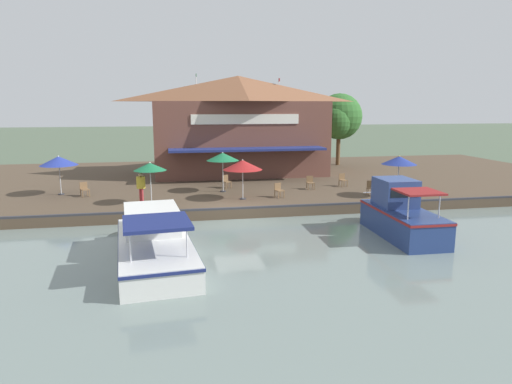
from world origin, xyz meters
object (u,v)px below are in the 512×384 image
object	(u,v)px
waterfront_restaurant	(238,124)
patio_umbrella_mid_patio_right	(59,161)
cafe_chair_facing_river	(310,182)
motorboat_outer_channel	(397,214)
patio_umbrella_back_row	(150,167)
cafe_chair_under_first_umbrella	(226,181)
cafe_chair_mid_patio	(279,189)
cafe_chair_beside_entrance	(371,187)
motorboat_mid_row	(153,239)
cafe_chair_far_corner_seat	(84,188)
tree_downstream_bank	(338,118)
person_at_quay_edge	(141,184)
patio_umbrella_near_quay_edge	(223,157)
patio_umbrella_by_entrance	(399,160)
cafe_chair_back_row_seat	(343,179)
patio_umbrella_far_corner	(243,165)

from	to	relation	value
waterfront_restaurant	patio_umbrella_mid_patio_right	xyz separation A→B (m)	(7.09, -12.01, -1.80)
waterfront_restaurant	cafe_chair_facing_river	distance (m)	9.46
motorboat_outer_channel	patio_umbrella_back_row	bearing A→B (deg)	-118.55
cafe_chair_under_first_umbrella	cafe_chair_mid_patio	distance (m)	4.55
cafe_chair_beside_entrance	motorboat_outer_channel	bearing A→B (deg)	-14.29
waterfront_restaurant	motorboat_mid_row	bearing A→B (deg)	-18.69
cafe_chair_far_corner_seat	tree_downstream_bank	world-z (taller)	tree_downstream_bank
cafe_chair_facing_river	patio_umbrella_mid_patio_right	bearing A→B (deg)	-93.79
patio_umbrella_back_row	cafe_chair_mid_patio	world-z (taller)	patio_umbrella_back_row
cafe_chair_under_first_umbrella	person_at_quay_edge	size ratio (longest dim) A/B	0.50
patio_umbrella_near_quay_edge	cafe_chair_under_first_umbrella	bearing A→B (deg)	164.54
cafe_chair_beside_entrance	cafe_chair_mid_patio	distance (m)	5.69
cafe_chair_under_first_umbrella	patio_umbrella_mid_patio_right	bearing A→B (deg)	-87.64
patio_umbrella_by_entrance	cafe_chair_beside_entrance	xyz separation A→B (m)	(-0.81, -1.34, -1.69)
cafe_chair_mid_patio	motorboat_outer_channel	size ratio (longest dim) A/B	0.14
cafe_chair_back_row_seat	cafe_chair_far_corner_seat	bearing A→B (deg)	-88.56
patio_umbrella_near_quay_edge	cafe_chair_under_first_umbrella	size ratio (longest dim) A/B	2.95
patio_umbrella_back_row	motorboat_mid_row	distance (m)	7.69
cafe_chair_far_corner_seat	motorboat_mid_row	size ratio (longest dim) A/B	0.10
person_at_quay_edge	cafe_chair_back_row_seat	bearing A→B (deg)	102.52
cafe_chair_beside_entrance	cafe_chair_under_first_umbrella	xyz separation A→B (m)	(-3.91, -8.36, 0.00)
patio_umbrella_near_quay_edge	cafe_chair_far_corner_seat	xyz separation A→B (m)	(-0.07, -8.31, -1.74)
waterfront_restaurant	cafe_chair_under_first_umbrella	distance (m)	7.71
patio_umbrella_near_quay_edge	cafe_chair_facing_river	size ratio (longest dim) A/B	2.95
person_at_quay_edge	patio_umbrella_near_quay_edge	bearing A→B (deg)	116.32
patio_umbrella_back_row	cafe_chair_facing_river	size ratio (longest dim) A/B	2.74
motorboat_outer_channel	waterfront_restaurant	bearing A→B (deg)	-163.93
cafe_chair_facing_river	patio_umbrella_by_entrance	bearing A→B (deg)	53.38
patio_umbrella_near_quay_edge	person_at_quay_edge	distance (m)	5.54
motorboat_mid_row	tree_downstream_bank	world-z (taller)	tree_downstream_bank
patio_umbrella_far_corner	tree_downstream_bank	world-z (taller)	tree_downstream_bank
patio_umbrella_near_quay_edge	patio_umbrella_far_corner	xyz separation A→B (m)	(2.51, 0.86, -0.21)
patio_umbrella_far_corner	cafe_chair_mid_patio	bearing A→B (deg)	93.30
tree_downstream_bank	cafe_chair_mid_patio	bearing A→B (deg)	-32.91
patio_umbrella_back_row	cafe_chair_far_corner_seat	distance (m)	5.19
person_at_quay_edge	motorboat_mid_row	world-z (taller)	person_at_quay_edge
cafe_chair_facing_river	tree_downstream_bank	distance (m)	13.10
cafe_chair_back_row_seat	cafe_chair_facing_river	bearing A→B (deg)	-75.67
patio_umbrella_near_quay_edge	tree_downstream_bank	size ratio (longest dim) A/B	0.39
patio_umbrella_back_row	patio_umbrella_by_entrance	xyz separation A→B (m)	(0.59, 14.36, 0.10)
cafe_chair_facing_river	patio_umbrella_back_row	bearing A→B (deg)	-74.96
patio_umbrella_by_entrance	tree_downstream_bank	xyz separation A→B (m)	(-14.31, 1.56, 2.07)
patio_umbrella_far_corner	motorboat_outer_channel	size ratio (longest dim) A/B	0.39
patio_umbrella_mid_patio_right	cafe_chair_far_corner_seat	xyz separation A→B (m)	(0.81, 1.50, -1.60)
patio_umbrella_by_entrance	motorboat_outer_channel	distance (m)	6.59
motorboat_mid_row	tree_downstream_bank	xyz separation A→B (m)	(-21.16, 15.60, 4.08)
patio_umbrella_mid_patio_right	person_at_quay_edge	distance (m)	6.03
cafe_chair_under_first_umbrella	cafe_chair_mid_patio	size ratio (longest dim) A/B	1.00
patio_umbrella_far_corner	cafe_chair_beside_entrance	bearing A→B (deg)	89.22
motorboat_mid_row	patio_umbrella_mid_patio_right	bearing A→B (deg)	-152.34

